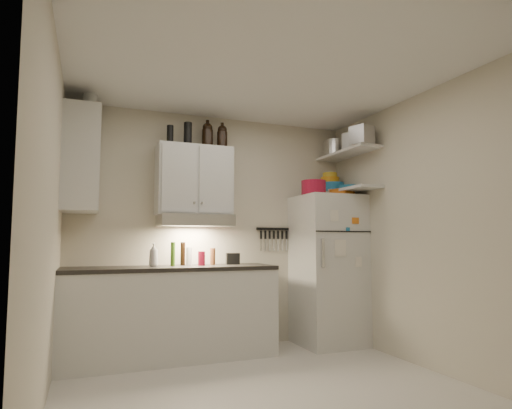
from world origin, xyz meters
name	(u,v)px	position (x,y,z in m)	size (l,w,h in m)	color
floor	(268,393)	(0.00, 0.00, -0.01)	(3.20, 3.00, 0.02)	silver
ceiling	(268,68)	(0.00, 0.00, 2.61)	(3.20, 3.00, 0.02)	silver
back_wall	(216,230)	(0.00, 1.51, 1.30)	(3.20, 0.02, 2.60)	beige
left_wall	(47,222)	(-1.61, 0.00, 1.30)	(0.02, 3.00, 2.60)	beige
right_wall	(425,228)	(1.61, 0.00, 1.30)	(0.02, 3.00, 2.60)	beige
base_cabinet	(171,314)	(-0.55, 1.20, 0.44)	(2.10, 0.60, 0.88)	silver
countertop	(172,268)	(-0.55, 1.20, 0.90)	(2.10, 0.62, 0.04)	black
upper_cabinet	(194,181)	(-0.30, 1.33, 1.83)	(0.80, 0.33, 0.75)	silver
side_cabinet	(81,160)	(-1.44, 1.20, 1.95)	(0.33, 0.55, 1.00)	silver
range_hood	(195,221)	(-0.30, 1.27, 1.39)	(0.76, 0.46, 0.12)	silver
fridge	(328,269)	(1.25, 1.16, 0.85)	(0.70, 0.68, 1.70)	silver
shelf_hi	(347,153)	(1.45, 1.02, 2.20)	(0.30, 0.95, 0.03)	silver
shelf_lo	(348,191)	(1.45, 1.02, 1.76)	(0.30, 0.95, 0.03)	silver
knife_strip	(273,229)	(0.70, 1.49, 1.32)	(0.42, 0.02, 0.03)	black
dutch_oven	(314,188)	(1.03, 1.08, 1.78)	(0.28, 0.28, 0.16)	maroon
book_stack	(342,192)	(1.38, 1.04, 1.74)	(0.18, 0.23, 0.08)	orange
spice_jar	(330,193)	(1.28, 1.15, 1.74)	(0.05, 0.05, 0.09)	silver
stock_pot	(335,149)	(1.48, 1.34, 2.32)	(0.29, 0.29, 0.21)	silver
tin_a	(352,142)	(1.44, 0.89, 2.31)	(0.19, 0.17, 0.19)	#AAAAAD
tin_b	(362,136)	(1.38, 0.64, 2.32)	(0.20, 0.20, 0.20)	#AAAAAD
bowl_teal	(333,187)	(1.43, 1.32, 1.83)	(0.28, 0.28, 0.11)	#1C6B9C
bowl_orange	(330,180)	(1.40, 1.34, 1.92)	(0.23, 0.23, 0.07)	#C37C12
bowl_yellow	(330,175)	(1.40, 1.34, 1.98)	(0.18, 0.18, 0.06)	gold
plates	(348,188)	(1.48, 1.06, 1.80)	(0.21, 0.21, 0.05)	#1C6B9C
growler_a	(207,135)	(-0.15, 1.34, 2.35)	(0.12, 0.12, 0.29)	black
growler_b	(222,137)	(0.01, 1.33, 2.34)	(0.12, 0.12, 0.27)	black
thermos_a	(188,134)	(-0.38, 1.31, 2.33)	(0.09, 0.09, 0.25)	black
thermos_b	(170,135)	(-0.57, 1.31, 2.30)	(0.07, 0.07, 0.20)	black
side_jar	(90,100)	(-1.38, 1.19, 2.54)	(0.14, 0.14, 0.18)	silver
soap_bottle	(154,253)	(-0.73, 1.23, 1.05)	(0.10, 0.10, 0.26)	silver
pepper_mill	(213,256)	(-0.09, 1.31, 1.01)	(0.06, 0.06, 0.18)	brown
oil_bottle	(173,254)	(-0.54, 1.22, 1.04)	(0.05, 0.05, 0.24)	#3D6A1A
vinegar_bottle	(183,254)	(-0.42, 1.31, 1.04)	(0.05, 0.05, 0.24)	black
clear_bottle	(189,256)	(-0.34, 1.33, 1.01)	(0.06, 0.06, 0.19)	silver
red_jar	(202,258)	(-0.24, 1.21, 0.99)	(0.07, 0.07, 0.15)	maroon
caddy	(233,259)	(0.15, 1.34, 0.98)	(0.14, 0.10, 0.12)	black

